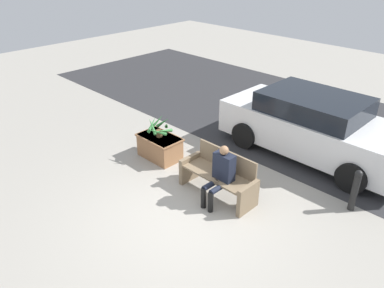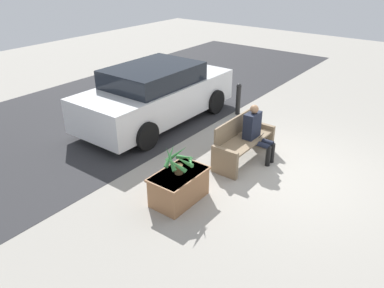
{
  "view_description": "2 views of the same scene",
  "coord_description": "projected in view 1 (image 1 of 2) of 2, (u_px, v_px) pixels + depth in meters",
  "views": [
    {
      "loc": [
        4.02,
        -3.95,
        4.51
      ],
      "look_at": [
        -0.88,
        0.98,
        0.83
      ],
      "focal_mm": 35.0,
      "sensor_mm": 36.0,
      "label": 1
    },
    {
      "loc": [
        -6.35,
        -2.46,
        3.93
      ],
      "look_at": [
        -1.35,
        1.32,
        0.77
      ],
      "focal_mm": 35.0,
      "sensor_mm": 36.0,
      "label": 2
    }
  ],
  "objects": [
    {
      "name": "bollard_post",
      "position": [
        355.0,
        189.0,
        7.05
      ],
      "size": [
        0.14,
        0.14,
        0.88
      ],
      "color": "black",
      "rests_on": "ground_plane"
    },
    {
      "name": "road_surface",
      "position": [
        327.0,
        127.0,
        10.55
      ],
      "size": [
        20.0,
        6.0,
        0.01
      ],
      "primitive_type": "cube",
      "color": "#2D2D30",
      "rests_on": "ground_plane"
    },
    {
      "name": "potted_plant",
      "position": [
        159.0,
        127.0,
        8.67
      ],
      "size": [
        0.61,
        0.63,
        0.5
      ],
      "color": "brown",
      "rests_on": "planter_box"
    },
    {
      "name": "planter_box",
      "position": [
        160.0,
        146.0,
        8.91
      ],
      "size": [
        1.05,
        0.65,
        0.56
      ],
      "color": "#936642",
      "rests_on": "ground_plane"
    },
    {
      "name": "bench",
      "position": [
        219.0,
        176.0,
        7.54
      ],
      "size": [
        1.64,
        0.59,
        0.91
      ],
      "color": "#7A664C",
      "rests_on": "ground_plane"
    },
    {
      "name": "ground_plane",
      "position": [
        188.0,
        215.0,
        7.09
      ],
      "size": [
        30.0,
        30.0,
        0.0
      ],
      "primitive_type": "plane",
      "color": "#9E998E"
    },
    {
      "name": "person_seated",
      "position": [
        221.0,
        172.0,
        7.18
      ],
      "size": [
        0.41,
        0.63,
        1.22
      ],
      "color": "black",
      "rests_on": "ground_plane"
    },
    {
      "name": "parked_car",
      "position": [
        314.0,
        126.0,
        8.88
      ],
      "size": [
        4.44,
        1.98,
        1.5
      ],
      "color": "silver",
      "rests_on": "ground_plane"
    }
  ]
}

